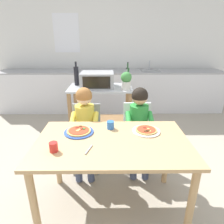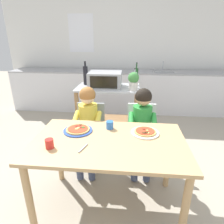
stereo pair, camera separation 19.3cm
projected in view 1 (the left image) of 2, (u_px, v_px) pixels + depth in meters
The scene contains 19 objects.
ground_plane at pixel (111, 142), 3.15m from camera, with size 12.56×12.56×0.00m, color #A89E8C.
back_wall_tiled at pixel (110, 47), 4.47m from camera, with size 5.45×0.13×2.70m.
kitchen_counter at pixel (111, 91), 4.42m from camera, with size 4.90×0.60×1.09m.
kitchen_island_cart at pixel (101, 105), 3.08m from camera, with size 0.95×0.57×0.87m.
toaster_oven at pixel (97, 80), 2.92m from camera, with size 0.48×0.40×0.23m.
bottle_slim_sauce at pixel (76, 76), 3.04m from camera, with size 0.07×0.07×0.36m.
bottle_squat_spirits at pixel (127, 76), 3.07m from camera, with size 0.05×0.05×0.35m.
bottle_clear_vinegar at pixel (127, 79), 2.92m from camera, with size 0.06×0.06×0.29m.
potted_herb_plant at pixel (126, 80), 2.77m from camera, with size 0.15×0.15×0.26m.
dining_table at pixel (112, 151), 1.75m from camera, with size 1.34×0.81×0.75m.
dining_chair_left at pixel (87, 132), 2.44m from camera, with size 0.36×0.36×0.81m.
dining_chair_right at pixel (137, 131), 2.48m from camera, with size 0.36×0.36×0.81m.
child_in_yellow_shirt at pixel (85, 122), 2.26m from camera, with size 0.32×0.42×1.04m.
child_in_green_shirt at pixel (139, 121), 2.30m from camera, with size 0.32×0.42×1.03m.
pizza_plate_blue_rimmed at pixel (79, 131), 1.84m from camera, with size 0.28×0.28×0.03m.
pizza_plate_white at pixel (146, 130), 1.86m from camera, with size 0.26×0.26×0.03m.
drinking_cup_red at pixel (54, 147), 1.54m from camera, with size 0.07×0.07×0.08m, color red.
drinking_cup_blue at pixel (110, 125), 1.91m from camera, with size 0.07×0.07×0.08m, color blue.
serving_spoon at pixel (89, 149), 1.56m from camera, with size 0.01×0.01×0.14m, color #B7BABF.
Camera 1 is at (-0.02, -1.50, 1.60)m, focal length 31.45 mm.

